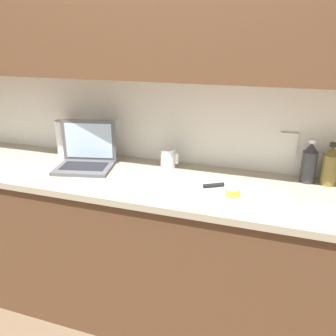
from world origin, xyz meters
name	(u,v)px	position (x,y,z in m)	size (l,w,h in m)	color
ground_plane	(144,309)	(0.00, 0.00, 0.00)	(12.00, 12.00, 0.00)	brown
wall_back	(154,51)	(0.00, 0.24, 1.56)	(5.20, 0.38, 2.60)	white
counter_unit	(138,245)	(-0.02, 0.00, 0.46)	(2.59, 0.62, 0.90)	brown
laptop	(86,156)	(-0.37, 0.06, 0.97)	(0.37, 0.32, 0.27)	#515156
cutting_board	(226,191)	(0.49, -0.04, 0.91)	(0.38, 0.29, 0.01)	silver
knife	(219,185)	(0.44, 0.00, 0.92)	(0.24, 0.16, 0.02)	silver
lemon_half_cut	(233,193)	(0.53, -0.09, 0.93)	(0.07, 0.07, 0.04)	yellow
bottle_green_soda	(309,163)	(0.87, 0.23, 1.01)	(0.08, 0.08, 0.23)	#333338
bottle_oil_tall	(330,166)	(0.97, 0.23, 1.01)	(0.08, 0.08, 0.22)	olive
measuring_cup	(168,158)	(0.10, 0.20, 0.96)	(0.11, 0.09, 0.11)	silver
paper_towel_roll	(64,138)	(-0.62, 0.23, 1.02)	(0.10, 0.10, 0.22)	white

